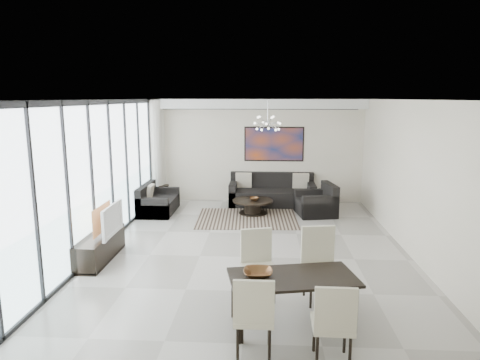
# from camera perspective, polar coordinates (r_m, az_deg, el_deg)

# --- Properties ---
(room_shell) EXTENTS (6.00, 9.00, 2.90)m
(room_shell) POSITION_cam_1_polar(r_m,az_deg,el_deg) (7.73, 4.90, -0.20)
(room_shell) COLOR #A8A39B
(room_shell) RESTS_ON ground
(window_wall) EXTENTS (0.37, 8.95, 2.90)m
(window_wall) POSITION_cam_1_polar(r_m,az_deg,el_deg) (8.33, -18.57, 0.19)
(window_wall) COLOR silver
(window_wall) RESTS_ON floor
(soffit) EXTENTS (5.98, 0.40, 0.26)m
(soffit) POSITION_cam_1_polar(r_m,az_deg,el_deg) (11.89, 2.21, 10.10)
(soffit) COLOR white
(soffit) RESTS_ON room_shell
(painting) EXTENTS (1.68, 0.04, 0.98)m
(painting) POSITION_cam_1_polar(r_m,az_deg,el_deg) (12.13, 4.56, 4.79)
(painting) COLOR #AD4318
(painting) RESTS_ON room_shell
(chandelier) EXTENTS (0.66, 0.66, 0.71)m
(chandelier) POSITION_cam_1_polar(r_m,az_deg,el_deg) (10.10, 3.69, 7.57)
(chandelier) COLOR silver
(chandelier) RESTS_ON room_shell
(rug) EXTENTS (2.51, 1.97, 0.01)m
(rug) POSITION_cam_1_polar(r_m,az_deg,el_deg) (10.61, 0.96, -5.12)
(rug) COLOR black
(rug) RESTS_ON floor
(coffee_table) EXTENTS (1.03, 1.03, 0.36)m
(coffee_table) POSITION_cam_1_polar(r_m,az_deg,el_deg) (11.00, 1.73, -3.47)
(coffee_table) COLOR black
(coffee_table) RESTS_ON floor
(bowl_coffee) EXTENTS (0.26, 0.26, 0.07)m
(bowl_coffee) POSITION_cam_1_polar(r_m,az_deg,el_deg) (10.92, 1.90, -2.53)
(bowl_coffee) COLOR brown
(bowl_coffee) RESTS_ON coffee_table
(sofa_main) EXTENTS (2.36, 0.96, 0.86)m
(sofa_main) POSITION_cam_1_polar(r_m,az_deg,el_deg) (11.96, 4.29, -1.91)
(sofa_main) COLOR black
(sofa_main) RESTS_ON floor
(loveseat) EXTENTS (0.82, 1.46, 0.73)m
(loveseat) POSITION_cam_1_polar(r_m,az_deg,el_deg) (11.32, -11.02, -3.03)
(loveseat) COLOR black
(loveseat) RESTS_ON floor
(armchair) EXTENTS (1.06, 1.10, 0.80)m
(armchair) POSITION_cam_1_polar(r_m,az_deg,el_deg) (11.05, 10.26, -3.20)
(armchair) COLOR black
(armchair) RESTS_ON floor
(side_table) EXTENTS (0.37, 0.37, 0.50)m
(side_table) POSITION_cam_1_polar(r_m,az_deg,el_deg) (12.36, -10.27, -1.41)
(side_table) COLOR black
(side_table) RESTS_ON floor
(tv_console) EXTENTS (0.43, 1.53, 0.48)m
(tv_console) POSITION_cam_1_polar(r_m,az_deg,el_deg) (8.34, -18.17, -8.51)
(tv_console) COLOR black
(tv_console) RESTS_ON floor
(television) EXTENTS (0.13, 0.97, 0.56)m
(television) POSITION_cam_1_polar(r_m,az_deg,el_deg) (8.14, -17.30, -5.11)
(television) COLOR gray
(television) RESTS_ON tv_console
(dining_table) EXTENTS (1.75, 1.12, 0.68)m
(dining_table) POSITION_cam_1_polar(r_m,az_deg,el_deg) (5.71, 7.03, -13.42)
(dining_table) COLOR black
(dining_table) RESTS_ON floor
(dining_chair_sw) EXTENTS (0.46, 0.46, 0.99)m
(dining_chair_sw) POSITION_cam_1_polar(r_m,az_deg,el_deg) (5.03, 1.86, -17.16)
(dining_chair_sw) COLOR beige
(dining_chair_sw) RESTS_ON floor
(dining_chair_se) EXTENTS (0.46, 0.46, 0.98)m
(dining_chair_se) POSITION_cam_1_polar(r_m,az_deg,el_deg) (5.00, 12.40, -17.70)
(dining_chair_se) COLOR beige
(dining_chair_se) RESTS_ON floor
(dining_chair_nw) EXTENTS (0.57, 0.57, 1.02)m
(dining_chair_nw) POSITION_cam_1_polar(r_m,az_deg,el_deg) (6.45, 2.37, -10.43)
(dining_chair_nw) COLOR beige
(dining_chair_nw) RESTS_ON floor
(dining_chair_ne) EXTENTS (0.57, 0.57, 1.08)m
(dining_chair_ne) POSITION_cam_1_polar(r_m,az_deg,el_deg) (6.47, 10.55, -10.20)
(dining_chair_ne) COLOR beige
(dining_chair_ne) RESTS_ON floor
(bowl_dining) EXTENTS (0.39, 0.39, 0.09)m
(bowl_dining) POSITION_cam_1_polar(r_m,az_deg,el_deg) (5.61, 2.41, -12.32)
(bowl_dining) COLOR brown
(bowl_dining) RESTS_ON dining_table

